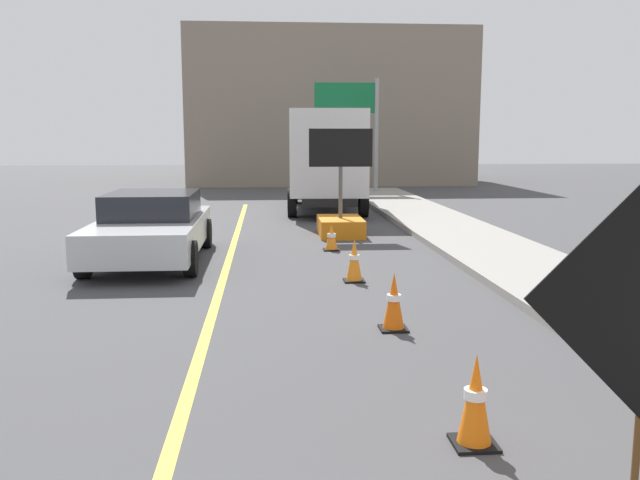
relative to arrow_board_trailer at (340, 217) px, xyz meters
name	(u,v)px	position (x,y,z in m)	size (l,w,h in m)	color
lane_center_stripe	(195,372)	(-2.66, -9.92, -0.48)	(0.14, 36.00, 0.01)	yellow
arrow_board_trailer	(340,217)	(0.00, 0.00, 0.00)	(1.60, 1.81, 2.70)	orange
box_truck	(326,158)	(0.14, 5.83, 1.32)	(2.80, 7.06, 3.32)	black
pickup_car	(152,227)	(-4.19, -3.25, 0.22)	(2.12, 4.85, 1.38)	silver
highway_guide_sign	(359,115)	(2.14, 12.34, 2.94)	(2.79, 0.26, 5.00)	gray
far_building_block	(326,110)	(1.51, 21.48, 3.51)	(14.77, 9.71, 7.98)	gray
traffic_cone_near_sign	(475,401)	(-0.20, -11.84, -0.10)	(0.36, 0.36, 0.77)	black
traffic_cone_mid_lane	(394,302)	(-0.24, -8.51, -0.11)	(0.36, 0.36, 0.76)	black
traffic_cone_far_lane	(354,260)	(-0.37, -5.53, -0.11)	(0.36, 0.36, 0.76)	black
traffic_cone_curbside	(331,237)	(-0.45, -2.27, -0.19)	(0.36, 0.36, 0.59)	black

